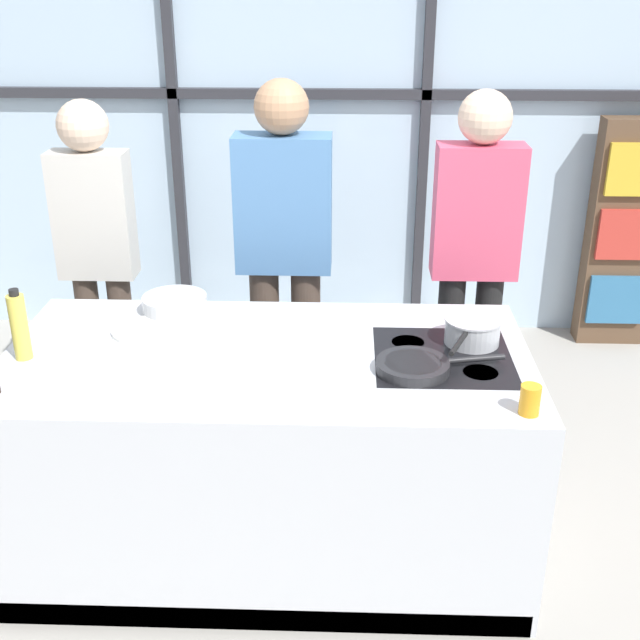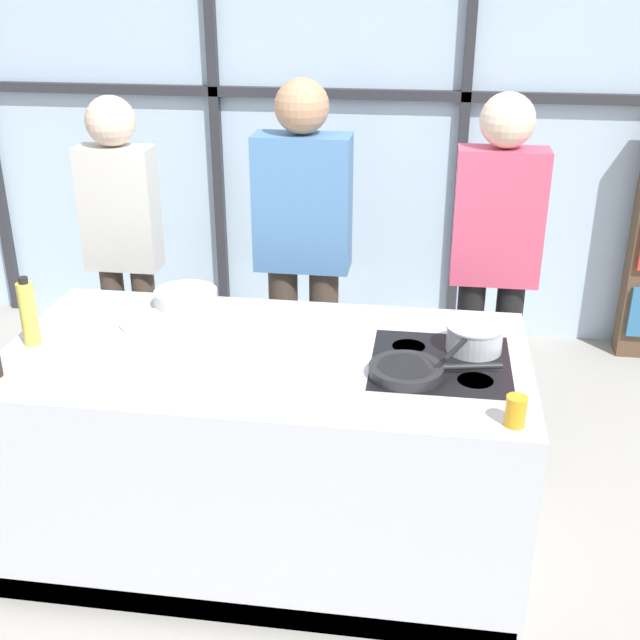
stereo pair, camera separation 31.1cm
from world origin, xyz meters
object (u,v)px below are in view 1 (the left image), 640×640
at_px(saucepan, 472,330).
at_px(spectator_center_left, 284,243).
at_px(oil_bottle, 19,326).
at_px(white_plate, 146,330).
at_px(spectator_far_left, 97,246).
at_px(juice_glass_near, 530,400).
at_px(frying_pan, 415,366).
at_px(mixing_bowl, 175,303).
at_px(spectator_center_right, 474,247).

bearing_deg(saucepan, spectator_center_left, 135.11).
xyz_separation_m(saucepan, oil_bottle, (-1.71, -0.19, 0.08)).
height_order(spectator_center_left, white_plate, spectator_center_left).
distance_m(spectator_far_left, juice_glass_near, 2.26).
xyz_separation_m(frying_pan, oil_bottle, (-1.47, 0.05, 0.11)).
bearing_deg(frying_pan, spectator_far_left, 144.72).
xyz_separation_m(white_plate, mixing_bowl, (0.08, 0.21, 0.03)).
bearing_deg(spectator_center_right, oil_bottle, 28.34).
bearing_deg(oil_bottle, white_plate, 31.85).
relative_size(frying_pan, mixing_bowl, 1.76).
xyz_separation_m(spectator_far_left, mixing_bowl, (0.48, -0.53, -0.07)).
distance_m(spectator_center_right, mixing_bowl, 1.45).
distance_m(spectator_far_left, frying_pan, 1.80).
xyz_separation_m(mixing_bowl, oil_bottle, (-0.48, -0.46, 0.09)).
bearing_deg(oil_bottle, frying_pan, -2.13).
relative_size(spectator_far_left, white_plate, 6.28).
xyz_separation_m(spectator_far_left, juice_glass_near, (1.83, -1.33, -0.06)).
bearing_deg(frying_pan, juice_glass_near, -39.37).
bearing_deg(mixing_bowl, spectator_far_left, 132.39).
distance_m(spectator_center_right, frying_pan, 1.11).
bearing_deg(spectator_center_left, mixing_bowl, 50.93).
bearing_deg(frying_pan, oil_bottle, 177.87).
xyz_separation_m(spectator_center_left, oil_bottle, (-0.91, -0.99, -0.01)).
distance_m(spectator_center_left, oil_bottle, 1.35).
bearing_deg(spectator_center_left, juice_glass_near, 124.44).
height_order(white_plate, mixing_bowl, mixing_bowl).
bearing_deg(juice_glass_near, white_plate, 157.21).
height_order(spectator_far_left, saucepan, spectator_far_left).
distance_m(spectator_center_left, mixing_bowl, 0.69).
distance_m(spectator_far_left, oil_bottle, 0.99).
relative_size(spectator_far_left, oil_bottle, 6.06).
distance_m(frying_pan, oil_bottle, 1.48).
height_order(saucepan, mixing_bowl, saucepan).
height_order(spectator_center_right, frying_pan, spectator_center_right).
bearing_deg(mixing_bowl, white_plate, -111.46).
bearing_deg(spectator_center_right, frying_pan, 71.13).
xyz_separation_m(spectator_far_left, oil_bottle, (-0.00, -0.99, 0.02)).
relative_size(spectator_center_right, oil_bottle, 6.25).
distance_m(frying_pan, juice_glass_near, 0.46).
bearing_deg(spectator_far_left, spectator_center_left, 180.00).
xyz_separation_m(saucepan, juice_glass_near, (0.12, -0.54, -0.00)).
relative_size(saucepan, white_plate, 1.45).
height_order(spectator_center_left, oil_bottle, spectator_center_left).
relative_size(spectator_center_right, saucepan, 4.47).
xyz_separation_m(spectator_center_left, frying_pan, (0.56, -1.04, -0.12)).
bearing_deg(spectator_center_left, spectator_center_right, -180.00).
bearing_deg(mixing_bowl, oil_bottle, -136.73).
bearing_deg(juice_glass_near, oil_bottle, 169.23).
distance_m(spectator_center_left, spectator_center_right, 0.91).
distance_m(white_plate, mixing_bowl, 0.22).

